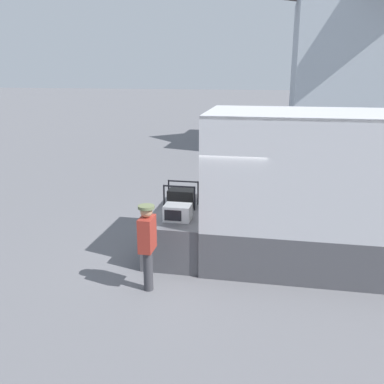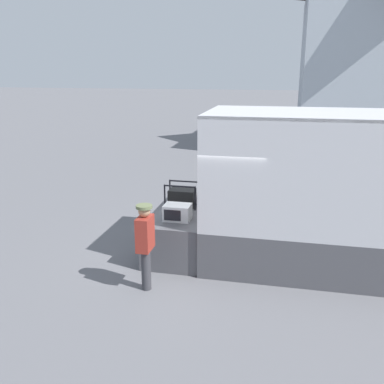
# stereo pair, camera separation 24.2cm
# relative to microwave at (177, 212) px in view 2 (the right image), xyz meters

# --- Properties ---
(ground_plane) EXTENTS (160.00, 160.00, 0.00)m
(ground_plane) POSITION_rel_microwave_xyz_m (0.57, 0.48, -1.12)
(ground_plane) COLOR slate
(tailgate_deck) EXTENTS (1.23, 2.24, 0.95)m
(tailgate_deck) POSITION_rel_microwave_xyz_m (-0.05, 0.48, -0.64)
(tailgate_deck) COLOR #4C4C51
(tailgate_deck) RESTS_ON ground
(microwave) EXTENTS (0.56, 0.43, 0.33)m
(microwave) POSITION_rel_microwave_xyz_m (0.00, 0.00, 0.00)
(microwave) COLOR white
(microwave) RESTS_ON tailgate_deck
(portable_generator) EXTENTS (0.74, 0.49, 0.56)m
(portable_generator) POSITION_rel_microwave_xyz_m (-0.10, 0.92, 0.04)
(portable_generator) COLOR black
(portable_generator) RESTS_ON tailgate_deck
(worker_person) EXTENTS (0.30, 0.44, 1.67)m
(worker_person) POSITION_rel_microwave_xyz_m (-0.28, -1.32, -0.09)
(worker_person) COLOR #38383D
(worker_person) RESTS_ON ground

